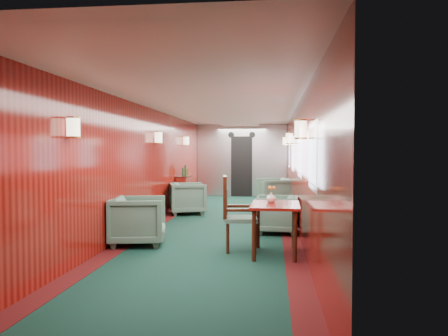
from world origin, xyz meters
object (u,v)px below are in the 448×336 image
at_px(armchair_right_far, 275,193).
at_px(dining_table, 275,212).
at_px(side_chair, 234,210).
at_px(credenza, 184,191).
at_px(armchair_right_near, 277,214).
at_px(armchair_left_near, 138,220).
at_px(armchair_left_far, 188,198).

bearing_deg(armchair_right_far, dining_table, -17.25).
bearing_deg(dining_table, side_chair, 165.81).
height_order(credenza, armchair_right_near, credenza).
relative_size(side_chair, armchair_right_near, 1.48).
bearing_deg(credenza, dining_table, -65.10).
distance_m(armchair_left_near, armchair_right_near, 2.55).
bearing_deg(armchair_right_far, credenza, -103.21).
relative_size(side_chair, armchair_left_near, 1.32).
relative_size(credenza, armchair_left_near, 1.31).
distance_m(armchair_right_near, armchair_right_far, 3.67).
distance_m(dining_table, armchair_right_near, 1.71).
xyz_separation_m(side_chair, armchair_left_near, (-1.57, 0.27, -0.22)).
distance_m(side_chair, armchair_right_far, 5.22).
xyz_separation_m(credenza, armchair_left_far, (0.35, -1.28, -0.06)).
xyz_separation_m(dining_table, armchair_left_near, (-2.19, 0.45, -0.23)).
distance_m(side_chair, armchair_right_near, 1.67).
bearing_deg(dining_table, credenza, 116.64).
bearing_deg(armchair_right_far, armchair_left_far, -72.36).
height_order(armchair_left_far, armchair_right_near, armchair_left_far).
relative_size(dining_table, credenza, 0.90).
bearing_deg(side_chair, dining_table, -22.37).
distance_m(credenza, armchair_right_near, 4.27).
height_order(dining_table, side_chair, side_chair).
xyz_separation_m(armchair_left_far, armchair_right_near, (2.10, -2.23, -0.03)).
relative_size(credenza, armchair_right_near, 1.47).
distance_m(armchair_left_near, armchair_left_far, 3.47).
height_order(side_chair, armchair_left_near, side_chair).
xyz_separation_m(armchair_right_near, armchair_right_far, (-0.02, 3.67, 0.05)).
distance_m(dining_table, armchair_left_near, 2.25).
bearing_deg(armchair_right_near, dining_table, 2.67).
xyz_separation_m(side_chair, armchair_left_far, (-1.44, 3.74, -0.24)).
xyz_separation_m(side_chair, credenza, (-1.79, 5.01, -0.18)).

